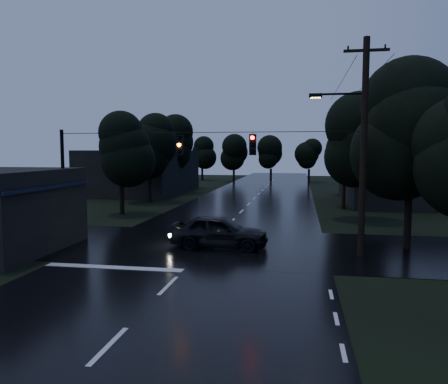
% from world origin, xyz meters
% --- Properties ---
extents(ground, '(160.00, 160.00, 0.00)m').
position_xyz_m(ground, '(0.00, 0.00, 0.00)').
color(ground, black).
rests_on(ground, ground).
extents(main_road, '(12.00, 120.00, 0.02)m').
position_xyz_m(main_road, '(0.00, 30.00, 0.00)').
color(main_road, black).
rests_on(main_road, ground).
extents(cross_street, '(60.00, 9.00, 0.02)m').
position_xyz_m(cross_street, '(0.00, 12.00, 0.00)').
color(cross_street, black).
rests_on(cross_street, ground).
extents(building_far_right, '(10.00, 14.00, 4.40)m').
position_xyz_m(building_far_right, '(14.00, 34.00, 2.20)').
color(building_far_right, black).
rests_on(building_far_right, ground).
extents(building_far_left, '(10.00, 16.00, 5.00)m').
position_xyz_m(building_far_left, '(-14.00, 40.00, 2.50)').
color(building_far_left, black).
rests_on(building_far_left, ground).
extents(utility_pole_main, '(3.50, 0.30, 10.00)m').
position_xyz_m(utility_pole_main, '(7.41, 11.00, 5.26)').
color(utility_pole_main, black).
rests_on(utility_pole_main, ground).
extents(utility_pole_far, '(2.00, 0.30, 7.50)m').
position_xyz_m(utility_pole_far, '(8.30, 28.00, 3.88)').
color(utility_pole_far, black).
rests_on(utility_pole_far, ground).
extents(anchor_pole_left, '(0.18, 0.18, 6.00)m').
position_xyz_m(anchor_pole_left, '(-7.50, 11.00, 3.00)').
color(anchor_pole_left, black).
rests_on(anchor_pole_left, ground).
extents(span_signals, '(15.00, 0.37, 1.12)m').
position_xyz_m(span_signals, '(0.56, 10.99, 5.24)').
color(span_signals, black).
rests_on(span_signals, ground).
extents(tree_corner_near, '(4.48, 4.48, 9.44)m').
position_xyz_m(tree_corner_near, '(10.00, 13.00, 5.99)').
color(tree_corner_near, black).
rests_on(tree_corner_near, ground).
extents(tree_left_a, '(3.92, 3.92, 8.26)m').
position_xyz_m(tree_left_a, '(-9.00, 22.00, 5.24)').
color(tree_left_a, black).
rests_on(tree_left_a, ground).
extents(tree_left_b, '(4.20, 4.20, 8.85)m').
position_xyz_m(tree_left_b, '(-9.60, 30.00, 5.62)').
color(tree_left_b, black).
rests_on(tree_left_b, ground).
extents(tree_left_c, '(4.48, 4.48, 9.44)m').
position_xyz_m(tree_left_c, '(-10.20, 40.00, 5.99)').
color(tree_left_c, black).
rests_on(tree_left_c, ground).
extents(tree_right_a, '(4.20, 4.20, 8.85)m').
position_xyz_m(tree_right_a, '(9.00, 22.00, 5.62)').
color(tree_right_a, black).
rests_on(tree_right_a, ground).
extents(tree_right_b, '(4.48, 4.48, 9.44)m').
position_xyz_m(tree_right_b, '(9.60, 30.00, 5.99)').
color(tree_right_b, black).
rests_on(tree_right_b, ground).
extents(tree_right_c, '(4.76, 4.76, 10.03)m').
position_xyz_m(tree_right_c, '(10.20, 40.00, 6.37)').
color(tree_right_c, black).
rests_on(tree_right_c, ground).
extents(car, '(4.97, 2.12, 1.68)m').
position_xyz_m(car, '(0.67, 11.60, 0.84)').
color(car, black).
rests_on(car, ground).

